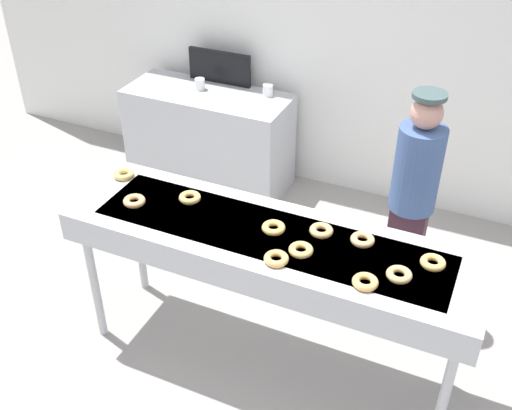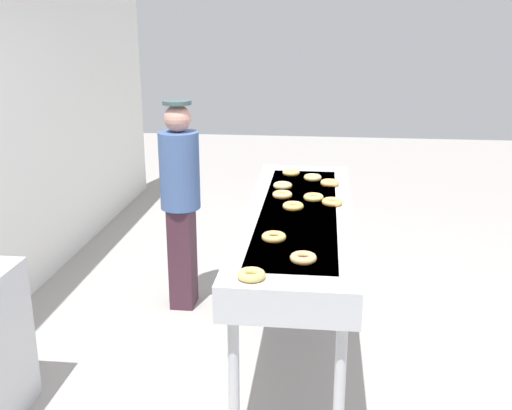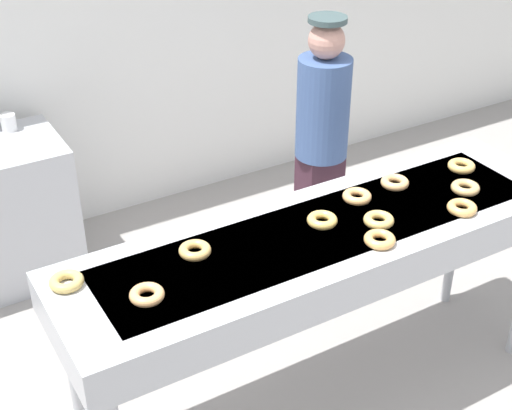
{
  "view_description": "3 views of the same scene",
  "coord_description": "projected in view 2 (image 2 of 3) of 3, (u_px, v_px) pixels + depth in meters",
  "views": [
    {
      "loc": [
        1.09,
        -2.58,
        3.12
      ],
      "look_at": [
        -0.19,
        0.24,
        1.01
      ],
      "focal_mm": 43.34,
      "sensor_mm": 36.0,
      "label": 1
    },
    {
      "loc": [
        -3.7,
        -0.14,
        2.19
      ],
      "look_at": [
        -0.26,
        0.24,
        1.12
      ],
      "focal_mm": 42.68,
      "sensor_mm": 36.0,
      "label": 2
    },
    {
      "loc": [
        -1.62,
        -2.17,
        2.78
      ],
      "look_at": [
        -0.18,
        0.29,
        1.04
      ],
      "focal_mm": 51.74,
      "sensor_mm": 36.0,
      "label": 3
    }
  ],
  "objects": [
    {
      "name": "glazed_donut_10",
      "position": [
        283.0,
        185.0,
        4.36
      ],
      "size": [
        0.14,
        0.14,
        0.04
      ],
      "primitive_type": "torus",
      "rotation": [
        0.0,
        0.0,
        1.63
      ],
      "color": "#E2AD6E",
      "rests_on": "fryer_conveyor"
    },
    {
      "name": "fryer_conveyor",
      "position": [
        298.0,
        224.0,
        3.9
      ],
      "size": [
        2.43,
        0.68,
        1.02
      ],
      "color": "#B7BABF",
      "rests_on": "ground"
    },
    {
      "name": "glazed_donut_2",
      "position": [
        303.0,
        258.0,
        3.04
      ],
      "size": [
        0.19,
        0.19,
        0.04
      ],
      "primitive_type": "torus",
      "rotation": [
        0.0,
        0.0,
        2.45
      ],
      "color": "#EEAE6C",
      "rests_on": "fryer_conveyor"
    },
    {
      "name": "glazed_donut_9",
      "position": [
        332.0,
        202.0,
        3.97
      ],
      "size": [
        0.19,
        0.19,
        0.04
      ],
      "primitive_type": "torus",
      "rotation": [
        0.0,
        0.0,
        2.15
      ],
      "color": "#ECAE5F",
      "rests_on": "fryer_conveyor"
    },
    {
      "name": "glazed_donut_3",
      "position": [
        314.0,
        197.0,
        4.07
      ],
      "size": [
        0.19,
        0.19,
        0.04
      ],
      "primitive_type": "torus",
      "rotation": [
        0.0,
        0.0,
        1.03
      ],
      "color": "#DFB762",
      "rests_on": "fryer_conveyor"
    },
    {
      "name": "glazed_donut_1",
      "position": [
        313.0,
        177.0,
        4.58
      ],
      "size": [
        0.14,
        0.14,
        0.04
      ],
      "primitive_type": "torus",
      "rotation": [
        0.0,
        0.0,
        0.07
      ],
      "color": "#DCAF6C",
      "rests_on": "fryer_conveyor"
    },
    {
      "name": "glazed_donut_4",
      "position": [
        274.0,
        237.0,
        3.33
      ],
      "size": [
        0.15,
        0.15,
        0.04
      ],
      "primitive_type": "torus",
      "rotation": [
        0.0,
        0.0,
        3.02
      ],
      "color": "#DCAE5E",
      "rests_on": "fryer_conveyor"
    },
    {
      "name": "glazed_donut_7",
      "position": [
        330.0,
        183.0,
        4.43
      ],
      "size": [
        0.18,
        0.18,
        0.04
      ],
      "primitive_type": "torus",
      "rotation": [
        0.0,
        0.0,
        2.64
      ],
      "color": "#EAAD5F",
      "rests_on": "fryer_conveyor"
    },
    {
      "name": "ground_plane",
      "position": [
        296.0,
        351.0,
        4.17
      ],
      "size": [
        16.0,
        16.0,
        0.0
      ],
      "primitive_type": "plane",
      "color": "#9E9993"
    },
    {
      "name": "glazed_donut_6",
      "position": [
        251.0,
        275.0,
        2.84
      ],
      "size": [
        0.15,
        0.15,
        0.04
      ],
      "primitive_type": "torus",
      "rotation": [
        0.0,
        0.0,
        1.67
      ],
      "color": "#DCBB66",
      "rests_on": "fryer_conveyor"
    },
    {
      "name": "glazed_donut_5",
      "position": [
        291.0,
        172.0,
        4.73
      ],
      "size": [
        0.16,
        0.16,
        0.04
      ],
      "primitive_type": "torus",
      "rotation": [
        0.0,
        0.0,
        1.38
      ],
      "color": "#E8B65F",
      "rests_on": "fryer_conveyor"
    },
    {
      "name": "glazed_donut_0",
      "position": [
        293.0,
        206.0,
        3.88
      ],
      "size": [
        0.15,
        0.15,
        0.04
      ],
      "primitive_type": "torus",
      "rotation": [
        0.0,
        0.0,
        0.1
      ],
      "color": "#E8BC5C",
      "rests_on": "fryer_conveyor"
    },
    {
      "name": "glazed_donut_8",
      "position": [
        282.0,
        195.0,
        4.14
      ],
      "size": [
        0.18,
        0.18,
        0.04
      ],
      "primitive_type": "torus",
      "rotation": [
        0.0,
        0.0,
        2.77
      ],
      "color": "#E9AD67",
      "rests_on": "fryer_conveyor"
    },
    {
      "name": "worker_baker",
      "position": [
        180.0,
        197.0,
        4.61
      ],
      "size": [
        0.3,
        0.3,
        1.62
      ],
      "rotation": [
        0.0,
        0.0,
        3.25
      ],
      "color": "#3D212E",
      "rests_on": "ground"
    }
  ]
}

